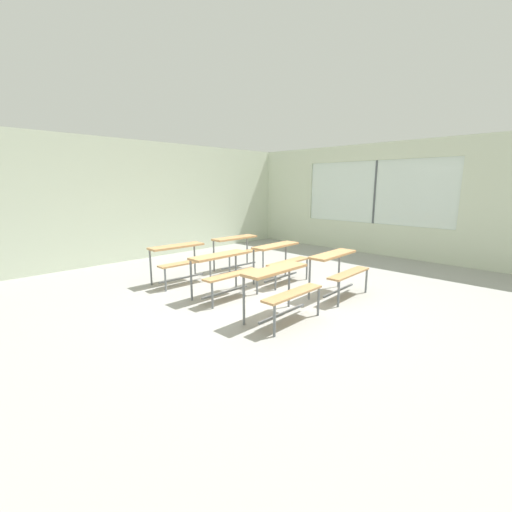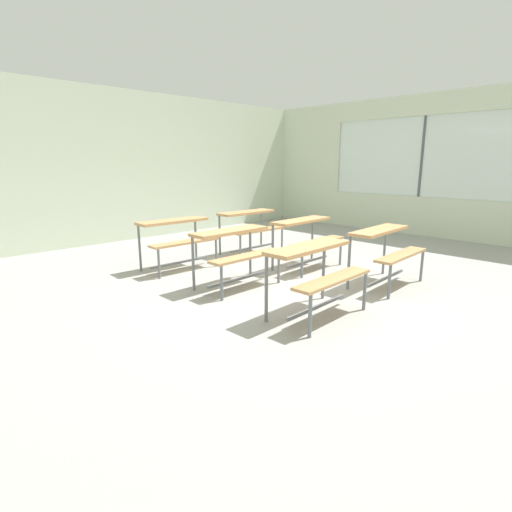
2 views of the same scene
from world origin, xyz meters
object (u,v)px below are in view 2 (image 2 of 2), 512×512
Objects in this scene: desk_bench_r1c0 at (236,244)px; desk_bench_r2c1 at (250,222)px; desk_bench_r0c1 at (386,243)px; desk_bench_r0c0 at (317,264)px; desk_bench_r1c1 at (307,232)px; desk_bench_r2c0 at (177,232)px.

desk_bench_r1c0 and desk_bench_r2c1 have the same top height.
desk_bench_r1c0 is (-1.44, 1.33, 0.00)m from desk_bench_r0c1.
desk_bench_r0c0 and desk_bench_r1c1 have the same top height.
desk_bench_r1c1 is (-0.04, 1.29, 0.00)m from desk_bench_r0c1.
desk_bench_r0c0 is 3.07m from desk_bench_r2c1.
desk_bench_r1c0 is 1.41m from desk_bench_r1c1.
desk_bench_r0c0 is 1.52m from desk_bench_r0c1.
desk_bench_r1c1 is 1.00× the size of desk_bench_r2c1.
desk_bench_r0c0 and desk_bench_r0c1 have the same top height.
desk_bench_r0c1 is at bearing -59.02° from desk_bench_r2c0.
desk_bench_r0c1 is 1.02× the size of desk_bench_r1c0.
desk_bench_r0c0 is at bearing -140.52° from desk_bench_r1c1.
desk_bench_r0c1 is 1.01× the size of desk_bench_r2c0.
desk_bench_r0c0 and desk_bench_r2c1 have the same top height.
desk_bench_r2c1 is (1.53, -0.01, 0.00)m from desk_bench_r2c0.
desk_bench_r1c1 is 1.34m from desk_bench_r2c1.
desk_bench_r1c1 is at bearing -41.33° from desk_bench_r2c0.
desk_bench_r0c0 and desk_bench_r1c0 have the same top height.
desk_bench_r2c1 is at bearing 86.23° from desk_bench_r0c1.
desk_bench_r2c0 is at bearing 87.61° from desk_bench_r0c0.
desk_bench_r0c0 is at bearing -119.21° from desk_bench_r2c1.
desk_bench_r2c0 is 1.53m from desk_bench_r2c1.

